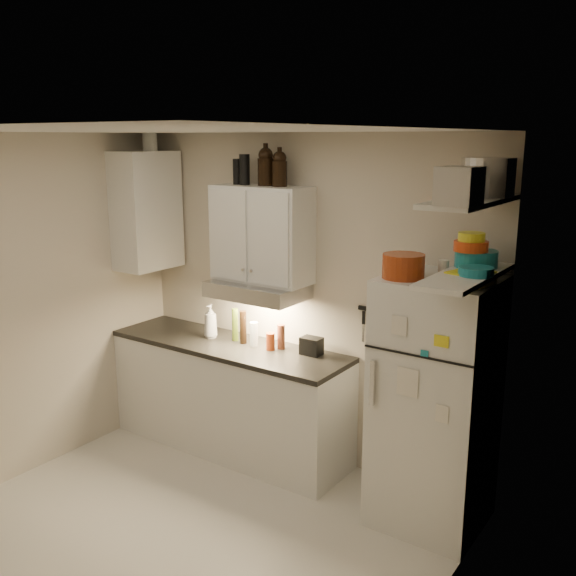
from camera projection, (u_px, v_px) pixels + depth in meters
The scene contains 36 objects.
floor at pixel (178, 541), 4.19m from camera, with size 3.20×3.00×0.02m, color silver.
ceiling at pixel (160, 128), 3.59m from camera, with size 3.20×3.00×0.02m, color white.
back_wall at pixel (306, 300), 5.10m from camera, with size 3.20×0.02×2.60m, color beige.
left_wall at pixel (15, 311), 4.78m from camera, with size 0.02×3.00×2.60m, color beige.
right_wall at pixel (418, 414), 3.00m from camera, with size 0.02×3.00×2.60m, color beige.
base_cabinet at pixel (230, 398), 5.35m from camera, with size 2.10×0.60×0.88m, color white.
countertop at pixel (229, 346), 5.25m from camera, with size 2.10×0.62×0.04m, color black.
upper_cabinet at pixel (262, 234), 5.01m from camera, with size 0.80×0.33×0.75m, color white.
side_cabinet at pixel (146, 211), 5.50m from camera, with size 0.33×0.55×1.00m, color white.
range_hood at pixel (257, 290), 5.05m from camera, with size 0.76×0.46×0.12m, color silver.
fridge at pixel (435, 403), 4.23m from camera, with size 0.70×0.68×1.70m, color silver.
shelf_hi at pixel (471, 202), 3.70m from camera, with size 0.30×0.95×0.03m, color white.
shelf_lo at pixel (466, 276), 3.80m from camera, with size 0.30×0.95×0.03m, color white.
knife_strip at pixel (384, 312), 4.69m from camera, with size 0.42×0.02×0.03m, color black.
dutch_oven at pixel (403, 266), 4.01m from camera, with size 0.27×0.27×0.15m, color #943211.
book_stack at pixel (470, 278), 3.82m from camera, with size 0.20×0.25×0.08m, color yellow.
spice_jar at pixel (443, 269), 4.03m from camera, with size 0.07×0.07×0.11m, color silver.
stock_pot at pixel (488, 177), 3.85m from camera, with size 0.32×0.32×0.23m, color silver.
tin_a at pixel (458, 183), 3.70m from camera, with size 0.17×0.16×0.17m, color #AAAAAD.
tin_b at pixel (459, 186), 3.32m from camera, with size 0.20×0.20×0.20m, color #AAAAAD.
bowl_teal at pixel (476, 259), 3.98m from camera, with size 0.26×0.26×0.10m, color teal.
bowl_orange at pixel (471, 246), 3.93m from camera, with size 0.21×0.21×0.06m, color #E34415.
bowl_yellow at pixel (472, 237), 3.92m from camera, with size 0.16×0.16×0.05m, color yellow.
plates at pixel (476, 271), 3.73m from camera, with size 0.20×0.20×0.05m, color teal.
growler_a at pixel (266, 166), 4.89m from camera, with size 0.13×0.13×0.30m, color black, non-canonical shape.
growler_b at pixel (280, 168), 4.80m from camera, with size 0.11×0.11×0.27m, color black, non-canonical shape.
thermos_a at pixel (245, 170), 4.97m from camera, with size 0.08×0.08×0.24m, color black.
thermos_b at pixel (237, 172), 5.04m from camera, with size 0.07×0.07×0.20m, color black.
side_jar at pixel (150, 141), 5.38m from camera, with size 0.12×0.12×0.16m, color silver.
soap_bottle at pixel (210, 319), 5.36m from camera, with size 0.12×0.12×0.32m, color white.
pepper_mill at pixel (281, 337), 5.09m from camera, with size 0.06×0.06×0.20m, color brown.
oil_bottle at pixel (235, 325), 5.28m from camera, with size 0.05×0.05×0.27m, color #4F6519.
vinegar_bottle at pixel (243, 327), 5.21m from camera, with size 0.06×0.06×0.27m, color black.
clear_bottle at pixel (254, 334), 5.16m from camera, with size 0.07×0.07×0.20m, color silver.
red_jar at pixel (270, 342), 5.06m from camera, with size 0.07×0.07×0.14m, color #943211.
caddy at pixel (311, 346), 4.96m from camera, with size 0.16×0.11×0.14m, color black.
Camera 1 is at (2.69, -2.64, 2.56)m, focal length 40.00 mm.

